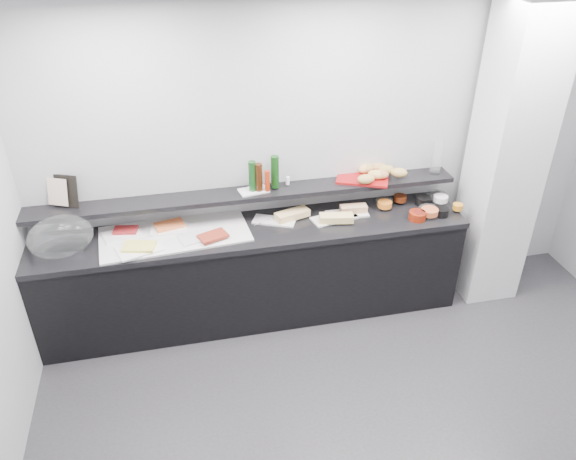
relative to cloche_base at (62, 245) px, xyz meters
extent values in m
plane|color=#2D2D30|center=(2.20, -1.73, -0.92)|extent=(5.00, 5.00, 0.00)
cube|color=#A8AAAF|center=(2.20, 0.27, 0.43)|extent=(5.00, 0.02, 2.70)
plane|color=white|center=(2.20, -1.73, 1.78)|extent=(5.00, 5.00, 0.00)
cube|color=silver|center=(3.70, -0.08, 0.43)|extent=(0.50, 0.50, 2.70)
cube|color=black|center=(1.50, -0.03, -0.50)|extent=(3.60, 0.60, 0.85)
cube|color=black|center=(1.50, -0.03, -0.05)|extent=(3.62, 0.62, 0.05)
cube|color=black|center=(1.50, 0.15, 0.21)|extent=(3.60, 0.25, 0.04)
cube|color=#B7BBBF|center=(0.00, 0.00, 0.00)|extent=(0.41, 0.30, 0.04)
ellipsoid|color=silver|center=(0.01, -0.04, 0.11)|extent=(0.57, 0.45, 0.34)
cube|color=silver|center=(0.87, 0.00, -0.01)|extent=(1.23, 0.66, 0.01)
cube|color=white|center=(0.45, 0.07, 0.00)|extent=(0.33, 0.27, 0.01)
cube|color=maroon|center=(0.48, 0.10, 0.02)|extent=(0.21, 0.15, 0.02)
cube|color=white|center=(0.83, 0.07, 0.00)|extent=(0.30, 0.21, 0.01)
cube|color=orange|center=(0.84, 0.10, 0.02)|extent=(0.26, 0.20, 0.02)
cube|color=white|center=(0.60, -0.18, 0.00)|extent=(0.39, 0.32, 0.01)
cube|color=#E6DF59|center=(0.59, -0.18, 0.02)|extent=(0.27, 0.21, 0.02)
cube|color=silver|center=(1.04, -0.11, 0.00)|extent=(0.31, 0.25, 0.01)
cube|color=maroon|center=(1.17, -0.15, 0.02)|extent=(0.26, 0.21, 0.02)
cube|color=silver|center=(1.70, 0.04, -0.01)|extent=(0.39, 0.28, 0.01)
cube|color=#DAB672|center=(1.86, 0.05, 0.02)|extent=(0.32, 0.20, 0.06)
cylinder|color=silver|center=(1.59, 0.02, 0.00)|extent=(0.15, 0.08, 0.01)
cube|color=silver|center=(2.22, -0.02, -0.01)|extent=(0.42, 0.25, 0.01)
cube|color=#DABC72|center=(2.21, -0.09, 0.02)|extent=(0.30, 0.16, 0.06)
cylinder|color=#B9BCC1|center=(2.16, -0.12, 0.00)|extent=(0.15, 0.08, 0.01)
cube|color=silver|center=(2.34, 0.02, -0.01)|extent=(0.36, 0.16, 0.01)
cube|color=tan|center=(2.40, 0.03, 0.02)|extent=(0.24, 0.11, 0.06)
cylinder|color=silver|center=(2.44, 0.01, 0.00)|extent=(0.14, 0.09, 0.01)
cylinder|color=white|center=(2.70, 0.09, 0.02)|extent=(0.20, 0.20, 0.07)
cylinder|color=orange|center=(2.69, 0.05, 0.03)|extent=(0.14, 0.14, 0.05)
cylinder|color=black|center=(3.06, 0.06, 0.02)|extent=(0.17, 0.17, 0.07)
cylinder|color=#541F0C|center=(2.87, 0.13, 0.03)|extent=(0.13, 0.13, 0.05)
cylinder|color=white|center=(3.20, 0.10, 0.02)|extent=(0.24, 0.24, 0.07)
cylinder|color=white|center=(3.22, 0.04, 0.03)|extent=(0.15, 0.15, 0.05)
cylinder|color=maroon|center=(2.90, -0.18, 0.02)|extent=(0.16, 0.16, 0.07)
cylinder|color=#55130C|center=(2.92, -0.18, 0.03)|extent=(0.12, 0.12, 0.05)
cylinder|color=silver|center=(3.02, -0.14, 0.02)|extent=(0.19, 0.19, 0.07)
cylinder|color=#CC5F31|center=(3.02, -0.16, 0.03)|extent=(0.17, 0.17, 0.05)
cylinder|color=black|center=(3.13, -0.16, 0.02)|extent=(0.13, 0.13, 0.07)
cylinder|color=orange|center=(3.30, -0.13, 0.03)|extent=(0.11, 0.11, 0.05)
cube|color=black|center=(0.08, 0.22, 0.36)|extent=(0.20, 0.14, 0.26)
cube|color=beige|center=(0.01, 0.22, 0.36)|extent=(0.17, 0.11, 0.22)
cube|color=white|center=(1.55, 0.15, 0.24)|extent=(0.26, 0.19, 0.01)
cylinder|color=#103E15|center=(1.55, 0.15, 0.37)|extent=(0.07, 0.07, 0.26)
cylinder|color=black|center=(1.60, 0.13, 0.36)|extent=(0.06, 0.06, 0.24)
cylinder|color=#0F3A0F|center=(1.74, 0.17, 0.38)|extent=(0.08, 0.08, 0.28)
cylinder|color=#A2270B|center=(1.66, 0.12, 0.33)|extent=(0.05, 0.05, 0.18)
cylinder|color=white|center=(1.75, 0.19, 0.28)|extent=(0.04, 0.04, 0.07)
cylinder|color=white|center=(1.85, 0.19, 0.28)|extent=(0.03, 0.03, 0.07)
cube|color=maroon|center=(2.52, 0.18, 0.24)|extent=(0.53, 0.46, 0.02)
ellipsoid|color=#AF8443|center=(2.58, 0.25, 0.29)|extent=(0.15, 0.12, 0.08)
ellipsoid|color=#D6A651|center=(2.56, 0.25, 0.29)|extent=(0.16, 0.13, 0.08)
ellipsoid|color=#B28044|center=(2.69, 0.24, 0.29)|extent=(0.16, 0.12, 0.08)
ellipsoid|color=#B78B45|center=(2.50, 0.05, 0.29)|extent=(0.15, 0.11, 0.08)
ellipsoid|color=#AD7642|center=(2.65, 0.11, 0.29)|extent=(0.17, 0.13, 0.08)
ellipsoid|color=#B29044|center=(2.82, 0.11, 0.29)|extent=(0.17, 0.14, 0.08)
ellipsoid|color=gold|center=(2.61, 0.12, 0.29)|extent=(0.17, 0.14, 0.08)
ellipsoid|color=#AA8D41|center=(2.74, 0.19, 0.29)|extent=(0.15, 0.11, 0.08)
cylinder|color=white|center=(3.18, 0.15, 0.38)|extent=(0.10, 0.10, 0.30)
camera|label=1|loc=(0.95, -3.98, 2.40)|focal=35.00mm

